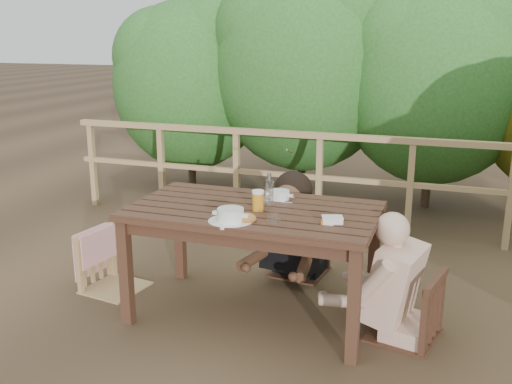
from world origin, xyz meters
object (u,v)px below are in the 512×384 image
(soup_near, at_px, (231,216))
(tumbler, at_px, (274,221))
(chair_far, at_px, (300,224))
(butter_tub, at_px, (332,221))
(table, at_px, (254,263))
(chair_left, at_px, (112,237))
(woman, at_px, (301,193))
(chair_right, at_px, (407,275))
(bread_roll, at_px, (248,218))
(beer_glass, at_px, (258,202))
(diner_right, at_px, (415,239))
(soup_far, at_px, (280,196))
(bottle, at_px, (269,191))

(soup_near, distance_m, tumbler, 0.29)
(chair_far, distance_m, butter_tub, 1.14)
(table, distance_m, chair_left, 1.18)
(table, height_order, chair_far, chair_far)
(chair_left, bearing_deg, woman, -49.42)
(chair_right, height_order, bread_roll, chair_right)
(beer_glass, bearing_deg, chair_right, 4.19)
(diner_right, distance_m, soup_near, 1.19)
(soup_far, bearing_deg, tumbler, -76.51)
(beer_glass, height_order, tumbler, beer_glass)
(beer_glass, bearing_deg, diner_right, 4.07)
(table, xyz_separation_m, chair_left, (-1.18, 0.03, 0.05))
(soup_near, height_order, bread_roll, soup_near)
(chair_far, xyz_separation_m, soup_near, (-0.16, -1.15, 0.39))
(beer_glass, distance_m, bottle, 0.13)
(chair_left, relative_size, bottle, 3.45)
(soup_near, relative_size, beer_glass, 1.86)
(beer_glass, relative_size, bottle, 0.62)
(woman, bearing_deg, table, 88.78)
(chair_left, distance_m, tumbler, 1.51)
(tumbler, bearing_deg, beer_glass, 127.45)
(chair_left, bearing_deg, table, -83.10)
(tumbler, bearing_deg, soup_far, 103.49)
(chair_left, xyz_separation_m, diner_right, (2.26, -0.01, 0.26))
(soup_near, height_order, bottle, bottle)
(bottle, bearing_deg, table, -150.49)
(tumbler, xyz_separation_m, butter_tub, (0.34, 0.15, -0.01))
(chair_far, distance_m, tumbler, 1.20)
(soup_far, height_order, beer_glass, beer_glass)
(tumbler, bearing_deg, chair_right, 21.82)
(chair_far, bearing_deg, beer_glass, -87.71)
(beer_glass, xyz_separation_m, tumbler, (0.19, -0.25, -0.04))
(woman, distance_m, bread_roll, 1.15)
(soup_near, distance_m, butter_tub, 0.65)
(bottle, relative_size, tumbler, 3.12)
(beer_glass, height_order, bottle, bottle)
(beer_glass, relative_size, tumbler, 1.92)
(chair_far, relative_size, bottle, 3.46)
(chair_left, bearing_deg, diner_right, -81.77)
(chair_right, distance_m, bottle, 1.07)
(butter_tub, bearing_deg, chair_left, 155.35)
(chair_right, distance_m, woman, 1.27)
(soup_near, xyz_separation_m, tumbler, (0.29, 0.02, -0.01))
(soup_near, bearing_deg, beer_glass, 71.00)
(bottle, height_order, butter_tub, bottle)
(woman, relative_size, soup_near, 4.78)
(bread_roll, distance_m, bottle, 0.36)
(chair_far, distance_m, bottle, 0.90)
(chair_far, bearing_deg, diner_right, -32.98)
(chair_right, bearing_deg, chair_far, -117.24)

